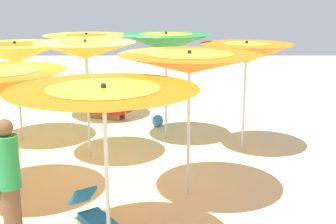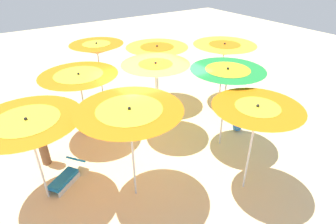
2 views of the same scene
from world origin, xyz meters
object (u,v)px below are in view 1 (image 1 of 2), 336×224
object	(u,v)px
beach_umbrella_2	(106,100)
lounger_3	(112,111)
beach_umbrella_8	(248,53)
beachgoer_0	(11,180)
lounger_2	(99,220)
beach_umbrella_6	(88,42)
beach_umbrella_3	(17,53)
beach_umbrella_4	(87,50)
beach_umbrella_5	(191,63)
beach_umbrella_7	(168,43)
beach_ball	(159,121)

from	to	relation	value
beach_umbrella_2	lounger_3	xyz separation A→B (m)	(-0.85, 6.73, -1.84)
beach_umbrella_8	beachgoer_0	xyz separation A→B (m)	(-3.73, -3.93, -1.20)
lounger_2	lounger_3	world-z (taller)	lounger_3
beachgoer_0	beach_umbrella_6	bearing A→B (deg)	98.44
beach_umbrella_2	beach_umbrella_3	distance (m)	5.51
beach_umbrella_8	lounger_3	distance (m)	4.55
beach_umbrella_4	lounger_3	bearing A→B (deg)	89.44
beach_umbrella_5	beachgoer_0	bearing A→B (deg)	-147.24
beach_umbrella_6	lounger_2	xyz separation A→B (m)	(1.22, -6.43, -1.90)
beach_umbrella_7	beach_umbrella_8	size ratio (longest dim) A/B	1.06
beach_umbrella_2	beachgoer_0	bearing A→B (deg)	168.45
lounger_3	beach_ball	bearing A→B (deg)	172.31
beach_umbrella_8	lounger_3	bearing A→B (deg)	142.09
beach_umbrella_4	beach_umbrella_5	xyz separation A→B (m)	(1.97, -1.84, -0.00)
beach_umbrella_7	beach_ball	size ratio (longest dim) A/B	8.10
beach_umbrella_2	lounger_3	size ratio (longest dim) A/B	1.86
beach_umbrella_7	beachgoer_0	world-z (taller)	beach_umbrella_7
beach_umbrella_7	beach_umbrella_2	bearing A→B (deg)	-98.17
beachgoer_0	beach_ball	bearing A→B (deg)	79.70
beach_umbrella_4	beachgoer_0	distance (m)	3.67
beach_umbrella_6	beach_ball	distance (m)	2.92
beachgoer_0	beach_ball	distance (m)	6.01
lounger_2	beachgoer_0	size ratio (longest dim) A/B	0.65
beach_umbrella_5	beach_umbrella_2	bearing A→B (deg)	-121.00
beach_umbrella_4	beach_umbrella_7	xyz separation A→B (m)	(1.59, 1.30, 0.03)
beach_umbrella_2	beach_ball	xyz separation A→B (m)	(0.48, 5.95, -1.89)
beach_umbrella_6	beach_umbrella_7	bearing A→B (deg)	-42.51
beach_umbrella_8	beach_umbrella_5	bearing A→B (deg)	-118.91
beach_umbrella_3	lounger_2	size ratio (longest dim) A/B	2.04
beach_umbrella_4	beach_umbrella_7	size ratio (longest dim) A/B	0.98
beach_umbrella_7	beachgoer_0	xyz separation A→B (m)	(-2.03, -4.69, -1.35)
beach_umbrella_8	beachgoer_0	bearing A→B (deg)	-133.47
beach_umbrella_6	beach_umbrella_5	bearing A→B (deg)	-63.57
beach_umbrella_3	beach_umbrella_6	bearing A→B (deg)	60.10
beach_umbrella_5	beachgoer_0	world-z (taller)	beach_umbrella_5
beach_umbrella_8	beach_ball	world-z (taller)	beach_umbrella_8
lounger_3	beach_ball	world-z (taller)	lounger_3
beach_umbrella_4	beachgoer_0	size ratio (longest dim) A/B	1.41
beach_umbrella_4	beach_ball	size ratio (longest dim) A/B	7.91
beach_umbrella_3	beach_umbrella_7	distance (m)	3.40
beach_umbrella_3	beach_umbrella_7	xyz separation A→B (m)	(3.39, 0.14, 0.22)
beach_umbrella_4	beach_ball	world-z (taller)	beach_umbrella_4
beach_umbrella_7	beach_ball	distance (m)	2.34
beach_umbrella_5	beach_umbrella_6	size ratio (longest dim) A/B	1.04
lounger_2	beach_umbrella_6	bearing A→B (deg)	155.32
beach_umbrella_4	lounger_3	xyz separation A→B (m)	(0.03, 3.07, -2.03)
beach_umbrella_2	lounger_2	world-z (taller)	beach_umbrella_2
beach_umbrella_2	beach_umbrella_5	size ratio (longest dim) A/B	0.93
lounger_3	beachgoer_0	size ratio (longest dim) A/B	0.71
beach_umbrella_6	beachgoer_0	world-z (taller)	beach_umbrella_6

